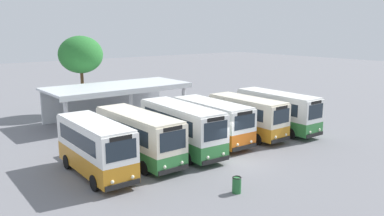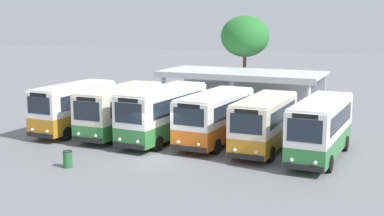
% 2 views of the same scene
% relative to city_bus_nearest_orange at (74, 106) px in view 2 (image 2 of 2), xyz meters
% --- Properties ---
extents(ground_plane, '(180.00, 180.00, 0.00)m').
position_rel_city_bus_nearest_orange_xyz_m(ground_plane, '(7.92, -3.66, -1.83)').
color(ground_plane, slate).
extents(city_bus_nearest_orange, '(2.40, 7.04, 3.32)m').
position_rel_city_bus_nearest_orange_xyz_m(city_bus_nearest_orange, '(0.00, 0.00, 0.00)').
color(city_bus_nearest_orange, black).
rests_on(city_bus_nearest_orange, ground).
extents(city_bus_second_in_row, '(2.40, 7.90, 3.24)m').
position_rel_city_bus_nearest_orange_xyz_m(city_bus_second_in_row, '(3.32, 0.63, -0.04)').
color(city_bus_second_in_row, black).
rests_on(city_bus_second_in_row, ground).
extents(city_bus_middle_cream, '(2.73, 8.06, 3.41)m').
position_rel_city_bus_nearest_orange_xyz_m(city_bus_middle_cream, '(6.64, 0.37, 0.05)').
color(city_bus_middle_cream, black).
rests_on(city_bus_middle_cream, ground).
extents(city_bus_fourth_amber, '(2.69, 7.54, 3.19)m').
position_rel_city_bus_nearest_orange_xyz_m(city_bus_fourth_amber, '(9.96, 0.94, -0.06)').
color(city_bus_fourth_amber, black).
rests_on(city_bus_fourth_amber, ground).
extents(city_bus_fifth_blue, '(2.32, 7.09, 3.20)m').
position_rel_city_bus_nearest_orange_xyz_m(city_bus_fifth_blue, '(13.28, 0.39, -0.06)').
color(city_bus_fifth_blue, black).
rests_on(city_bus_fifth_blue, ground).
extents(city_bus_far_end_green, '(2.42, 7.90, 3.32)m').
position_rel_city_bus_nearest_orange_xyz_m(city_bus_far_end_green, '(16.60, 0.05, 0.00)').
color(city_bus_far_end_green, black).
rests_on(city_bus_far_end_green, ground).
extents(terminal_canopy, '(13.31, 5.98, 3.40)m').
position_rel_city_bus_nearest_orange_xyz_m(terminal_canopy, '(7.92, 12.85, 0.84)').
color(terminal_canopy, silver).
rests_on(terminal_canopy, ground).
extents(waiting_chair_end_by_column, '(0.45, 0.45, 0.86)m').
position_rel_city_bus_nearest_orange_xyz_m(waiting_chair_end_by_column, '(6.95, 11.01, -1.31)').
color(waiting_chair_end_by_column, slate).
rests_on(waiting_chair_end_by_column, ground).
extents(waiting_chair_second_from_end, '(0.45, 0.45, 0.86)m').
position_rel_city_bus_nearest_orange_xyz_m(waiting_chair_second_from_end, '(7.54, 11.06, -1.31)').
color(waiting_chair_second_from_end, slate).
rests_on(waiting_chair_second_from_end, ground).
extents(waiting_chair_middle_seat, '(0.45, 0.45, 0.86)m').
position_rel_city_bus_nearest_orange_xyz_m(waiting_chair_middle_seat, '(8.13, 11.10, -1.31)').
color(waiting_chair_middle_seat, slate).
rests_on(waiting_chair_middle_seat, ground).
extents(waiting_chair_fourth_seat, '(0.45, 0.45, 0.86)m').
position_rel_city_bus_nearest_orange_xyz_m(waiting_chair_fourth_seat, '(8.73, 11.07, -1.31)').
color(waiting_chair_fourth_seat, slate).
rests_on(waiting_chair_fourth_seat, ground).
extents(roadside_tree_behind_canopy, '(4.43, 4.43, 7.96)m').
position_rel_city_bus_nearest_orange_xyz_m(roadside_tree_behind_canopy, '(6.52, 17.16, 4.23)').
color(roadside_tree_behind_canopy, brown).
rests_on(roadside_tree_behind_canopy, ground).
extents(litter_bin_apron, '(0.49, 0.49, 0.90)m').
position_rel_city_bus_nearest_orange_xyz_m(litter_bin_apron, '(4.77, -7.06, -1.37)').
color(litter_bin_apron, '#266633').
rests_on(litter_bin_apron, ground).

